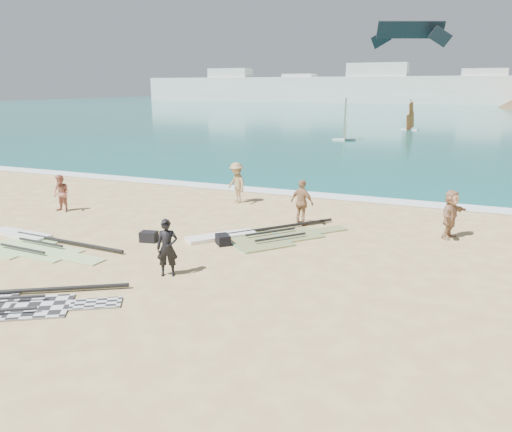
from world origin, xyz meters
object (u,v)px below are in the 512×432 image
at_px(beachgoer_left, 61,193).
at_px(beachgoer_mid, 236,183).
at_px(beachgoer_back, 302,203).
at_px(beachgoer_right, 451,214).
at_px(rig_green, 33,243).
at_px(rig_orange, 258,236).
at_px(gear_bag_far, 223,240).
at_px(gear_bag_near, 149,237).
at_px(person_wetsuit, 167,248).

xyz_separation_m(beachgoer_left, beachgoer_mid, (6.14, 4.40, 0.14)).
bearing_deg(beachgoer_back, beachgoer_right, -154.48).
height_order(rig_green, beachgoer_mid, beachgoer_mid).
distance_m(rig_orange, beachgoer_left, 9.14).
xyz_separation_m(gear_bag_far, beachgoer_left, (-8.36, 1.46, 0.62)).
bearing_deg(gear_bag_far, beachgoer_mid, 110.72).
distance_m(gear_bag_near, beachgoer_left, 6.27).
xyz_separation_m(rig_green, beachgoer_back, (7.66, 5.83, 0.84)).
bearing_deg(gear_bag_near, rig_orange, 30.69).
distance_m(gear_bag_near, beachgoer_right, 10.52).
bearing_deg(beachgoer_mid, rig_orange, -22.90).
bearing_deg(rig_green, gear_bag_near, 30.36).
height_order(beachgoer_mid, beachgoer_back, beachgoer_mid).
bearing_deg(rig_green, person_wetsuit, -3.43).
relative_size(gear_bag_far, beachgoer_mid, 0.31).
bearing_deg(beachgoer_mid, beachgoer_right, 21.64).
height_order(person_wetsuit, beachgoer_mid, beachgoer_mid).
bearing_deg(gear_bag_near, beachgoer_right, 25.22).
distance_m(gear_bag_far, beachgoer_back, 3.83).
relative_size(gear_bag_far, beachgoer_back, 0.32).
bearing_deg(beachgoer_right, rig_orange, 132.88).
xyz_separation_m(rig_orange, gear_bag_near, (-3.25, -1.93, 0.13)).
height_order(gear_bag_far, beachgoer_mid, beachgoer_mid).
bearing_deg(beachgoer_left, gear_bag_far, -7.43).
bearing_deg(person_wetsuit, beachgoer_mid, 76.48).
relative_size(beachgoer_left, beachgoer_back, 0.89).
distance_m(rig_green, gear_bag_near, 3.89).
relative_size(rig_green, gear_bag_far, 10.32).
distance_m(rig_green, person_wetsuit, 5.88).
bearing_deg(beachgoer_back, rig_green, 58.15).
distance_m(rig_orange, beachgoer_back, 2.47).
relative_size(rig_green, beachgoer_mid, 3.17).
bearing_deg(beachgoer_left, rig_green, -56.08).
distance_m(person_wetsuit, beachgoer_left, 9.40).
bearing_deg(beachgoer_right, gear_bag_far, 139.08).
height_order(rig_green, beachgoer_right, beachgoer_right).
relative_size(person_wetsuit, beachgoer_mid, 0.88).
xyz_separation_m(person_wetsuit, beachgoer_mid, (-2.06, 9.00, 0.11)).
relative_size(gear_bag_near, beachgoer_mid, 0.30).
bearing_deg(rig_orange, beachgoer_back, 15.90).
height_order(beachgoer_left, beachgoer_mid, beachgoer_mid).
relative_size(rig_green, beachgoer_back, 3.32).
height_order(gear_bag_far, beachgoer_left, beachgoer_left).
bearing_deg(rig_orange, person_wetsuit, -151.62).
distance_m(rig_orange, beachgoer_mid, 5.57).
bearing_deg(beachgoer_mid, beachgoer_left, -109.97).
bearing_deg(rig_orange, rig_green, 159.12).
xyz_separation_m(rig_green, beachgoer_mid, (3.73, 8.34, 0.88)).
relative_size(gear_bag_near, beachgoer_right, 0.32).
xyz_separation_m(beachgoer_mid, beachgoer_right, (9.22, -2.09, -0.07)).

